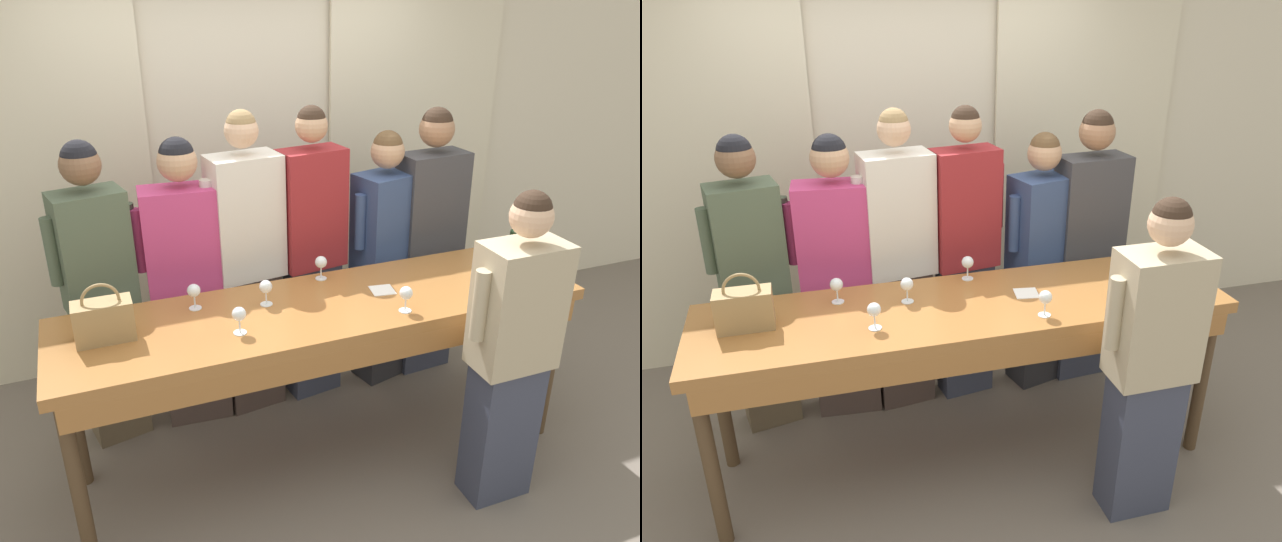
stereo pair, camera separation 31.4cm
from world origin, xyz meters
TOP-DOWN VIEW (x-y plane):
  - ground_plane at (0.00, 0.00)m, footprint 18.00×18.00m
  - wall_back at (0.00, 1.51)m, footprint 12.00×0.06m
  - curtain_panel_left at (-1.29, 1.45)m, footprint 1.34×0.03m
  - curtain_panel_right at (1.29, 1.45)m, footprint 1.34×0.03m
  - tasting_bar at (0.00, -0.02)m, footprint 2.69×0.71m
  - wine_bottle at (1.20, 0.06)m, footprint 0.07×0.07m
  - handbag at (-1.06, 0.04)m, footprint 0.26×0.13m
  - wine_glass_front_left at (-0.28, 0.10)m, footprint 0.07×0.07m
  - wine_glass_front_mid at (0.09, 0.28)m, footprint 0.07×0.07m
  - wine_glass_front_right at (0.34, -0.22)m, footprint 0.07×0.07m
  - wine_glass_center_left at (-0.48, -0.13)m, footprint 0.07×0.07m
  - wine_glass_center_mid at (-0.62, 0.19)m, footprint 0.07×0.07m
  - wine_glass_center_right at (1.14, 0.17)m, footprint 0.07×0.07m
  - napkin at (0.34, 0.03)m, footprint 0.14×0.14m
  - guest_olive_jacket at (-1.05, 0.64)m, footprint 0.48×0.31m
  - guest_pink_top at (-0.57, 0.64)m, footprint 0.56×0.26m
  - guest_cream_sweater at (-0.22, 0.64)m, footprint 0.51×0.29m
  - guest_striped_shirt at (0.18, 0.64)m, footprint 0.50×0.26m
  - guest_navy_coat at (0.66, 0.64)m, footprint 0.47×0.34m
  - guest_beige_cap at (0.98, 0.64)m, footprint 0.54×0.25m
  - host_pouring at (0.72, -0.57)m, footprint 0.50×0.24m

SIDE VIEW (x-z plane):
  - ground_plane at x=0.00m, z-range 0.00..0.00m
  - host_pouring at x=0.72m, z-range 0.02..1.66m
  - guest_navy_coat at x=0.66m, z-range 0.03..1.69m
  - tasting_bar at x=0.00m, z-range 0.39..1.36m
  - guest_pink_top at x=-0.57m, z-range 0.02..1.75m
  - guest_olive_jacket at x=-1.05m, z-range 0.04..1.79m
  - guest_beige_cap at x=0.98m, z-range 0.03..1.82m
  - guest_cream_sweater at x=-0.22m, z-range 0.02..1.87m
  - guest_striped_shirt at x=0.18m, z-range 0.03..1.88m
  - napkin at x=0.34m, z-range 0.97..0.97m
  - wine_glass_front_left at x=-0.28m, z-range 1.00..1.13m
  - wine_glass_center_mid at x=-0.62m, z-range 1.00..1.13m
  - wine_glass_front_mid at x=0.09m, z-range 1.00..1.13m
  - wine_glass_front_right at x=0.34m, z-range 1.00..1.13m
  - wine_glass_center_left at x=-0.48m, z-range 1.00..1.13m
  - wine_glass_center_right at x=1.14m, z-range 1.00..1.13m
  - handbag at x=-1.06m, z-range 0.93..1.21m
  - wine_bottle at x=1.20m, z-range 0.93..1.24m
  - curtain_panel_left at x=-1.29m, z-range 0.00..2.69m
  - curtain_panel_right at x=1.29m, z-range 0.00..2.69m
  - wall_back at x=0.00m, z-range 0.00..2.80m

